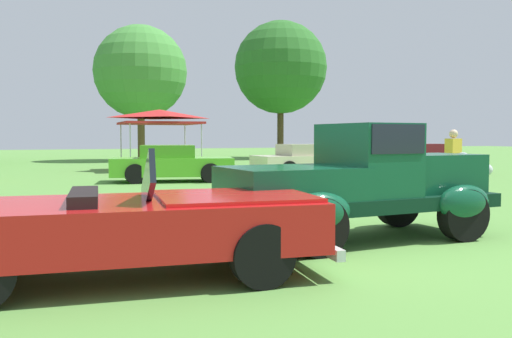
% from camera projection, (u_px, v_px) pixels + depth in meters
% --- Properties ---
extents(ground_plane, '(120.00, 120.00, 0.00)m').
position_uv_depth(ground_plane, '(362.00, 246.00, 7.51)').
color(ground_plane, '#568C3D').
extents(feature_pickup_truck, '(4.27, 2.05, 1.70)m').
position_uv_depth(feature_pickup_truck, '(363.00, 181.00, 7.97)').
color(feature_pickup_truck, black).
rests_on(feature_pickup_truck, ground_plane).
extents(neighbor_convertible, '(4.39, 2.07, 1.40)m').
position_uv_depth(neighbor_convertible, '(136.00, 224.00, 5.83)').
color(neighbor_convertible, red).
rests_on(neighbor_convertible, ground_plane).
extents(show_car_lime, '(4.25, 2.45, 1.22)m').
position_uv_depth(show_car_lime, '(171.00, 164.00, 18.23)').
color(show_car_lime, '#60C62D').
rests_on(show_car_lime, ground_plane).
extents(show_car_cream, '(4.34, 1.84, 1.22)m').
position_uv_depth(show_car_cream, '(309.00, 161.00, 20.62)').
color(show_car_cream, beige).
rests_on(show_car_cream, ground_plane).
extents(show_car_burgundy, '(4.44, 1.78, 1.22)m').
position_uv_depth(show_car_burgundy, '(417.00, 159.00, 21.71)').
color(show_car_burgundy, maroon).
rests_on(show_car_burgundy, ground_plane).
extents(spectator_between_cars, '(0.45, 0.34, 1.69)m').
position_uv_depth(spectator_between_cars, '(453.00, 160.00, 13.95)').
color(spectator_between_cars, '#7F7056').
rests_on(spectator_between_cars, ground_plane).
extents(canopy_tent_left_field, '(3.37, 3.37, 2.71)m').
position_uv_depth(canopy_tent_left_field, '(160.00, 116.00, 24.29)').
color(canopy_tent_left_field, '#B7B7BC').
rests_on(canopy_tent_left_field, ground_plane).
extents(treeline_center, '(5.71, 5.71, 8.34)m').
position_uv_depth(treeline_center, '(140.00, 72.00, 33.56)').
color(treeline_center, brown).
rests_on(treeline_center, ground_plane).
extents(treeline_mid_right, '(6.36, 6.36, 9.43)m').
position_uv_depth(treeline_mid_right, '(281.00, 68.00, 37.53)').
color(treeline_mid_right, '#47331E').
rests_on(treeline_mid_right, ground_plane).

